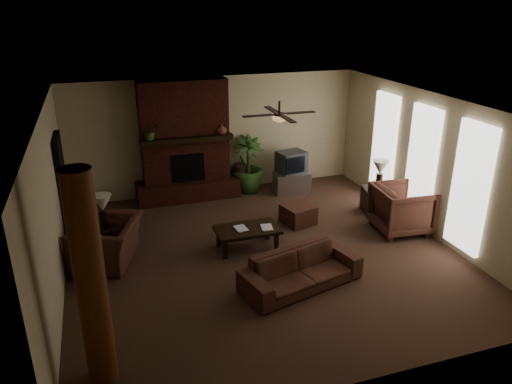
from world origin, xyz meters
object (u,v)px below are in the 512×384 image
object	(u,v)px
tv_stand	(292,182)
lamp_right	(380,169)
sofa	(301,264)
floor_vase	(240,175)
armchair_right	(402,207)
floor_plant	(248,176)
log_column	(91,282)
armchair_left	(106,236)
ottoman	(298,214)
side_table_right	(374,200)
coffee_table	(247,231)
lamp_left	(102,205)
side_table_left	(109,240)

from	to	relation	value
tv_stand	lamp_right	distance (m)	2.31
sofa	floor_vase	distance (m)	4.37
armchair_right	tv_stand	world-z (taller)	armchair_right
floor_vase	floor_plant	distance (m)	0.21
log_column	armchair_left	size ratio (longest dim) A/B	2.28
tv_stand	sofa	bearing A→B (deg)	-104.29
floor_vase	lamp_right	world-z (taller)	lamp_right
ottoman	floor_vase	distance (m)	2.22
side_table_right	armchair_left	bearing A→B (deg)	-174.75
armchair_right	lamp_right	distance (m)	1.09
coffee_table	side_table_right	bearing A→B (deg)	14.05
floor_plant	lamp_left	bearing A→B (deg)	-146.56
sofa	floor_plant	xyz separation A→B (m)	(0.43, 4.37, -0.01)
log_column	armchair_right	distance (m)	6.51
armchair_right	coffee_table	xyz separation A→B (m)	(-3.22, 0.23, -0.16)
ottoman	lamp_left	world-z (taller)	lamp_left
tv_stand	floor_vase	size ratio (longest dim) A/B	1.10
log_column	tv_stand	xyz separation A→B (m)	(4.66, 5.17, -1.15)
coffee_table	floor_vase	size ratio (longest dim) A/B	1.56
armchair_left	log_column	bearing A→B (deg)	17.60
floor_vase	floor_plant	world-z (taller)	floor_plant
sofa	floor_vase	xyz separation A→B (m)	(0.22, 4.37, 0.03)
ottoman	tv_stand	xyz separation A→B (m)	(0.55, 1.72, 0.05)
sofa	coffee_table	size ratio (longest dim) A/B	1.71
sofa	lamp_left	xyz separation A→B (m)	(-3.01, 2.10, 0.60)
side_table_left	side_table_right	world-z (taller)	same
ottoman	armchair_left	bearing A→B (deg)	-173.13
floor_plant	side_table_left	size ratio (longest dim) A/B	2.51
sofa	floor_vase	world-z (taller)	sofa
armchair_left	tv_stand	size ratio (longest dim) A/B	1.44
lamp_right	side_table_left	bearing A→B (deg)	-178.86
floor_plant	side_table_right	world-z (taller)	floor_plant
coffee_table	floor_plant	bearing A→B (deg)	72.62
floor_plant	side_table_left	world-z (taller)	floor_plant
sofa	armchair_left	distance (m)	3.51
lamp_right	floor_plant	bearing A→B (deg)	138.54
coffee_table	lamp_left	size ratio (longest dim) A/B	1.85
lamp_left	coffee_table	bearing A→B (deg)	-12.88
ottoman	side_table_left	size ratio (longest dim) A/B	1.09
tv_stand	ottoman	bearing A→B (deg)	-102.12
armchair_right	side_table_right	size ratio (longest dim) A/B	1.94
log_column	floor_vase	size ratio (longest dim) A/B	3.64
sofa	floor_vase	size ratio (longest dim) A/B	2.67
armchair_right	coffee_table	distance (m)	3.23
armchair_left	armchair_right	distance (m)	5.79
tv_stand	side_table_left	distance (m)	4.80
coffee_table	ottoman	bearing A→B (deg)	28.77
floor_plant	lamp_left	distance (m)	4.17
armchair_left	armchair_right	xyz separation A→B (m)	(5.77, -0.51, -0.00)
coffee_table	tv_stand	xyz separation A→B (m)	(1.91, 2.47, -0.12)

